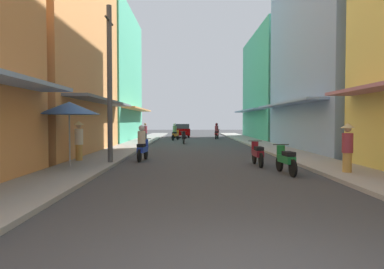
{
  "coord_description": "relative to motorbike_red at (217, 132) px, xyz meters",
  "views": [
    {
      "loc": [
        -0.71,
        -3.69,
        1.76
      ],
      "look_at": [
        -0.52,
        15.26,
        1.03
      ],
      "focal_mm": 32.78,
      "sensor_mm": 36.0,
      "label": 1
    }
  ],
  "objects": [
    {
      "name": "ground_plane",
      "position": [
        -2.05,
        -12.1,
        -0.7
      ],
      "size": [
        97.85,
        97.85,
        0.0
      ],
      "primitive_type": "plane",
      "color": "#38383A"
    },
    {
      "name": "sidewalk_left",
      "position": [
        -6.67,
        -12.1,
        -0.64
      ],
      "size": [
        2.09,
        52.48,
        0.12
      ],
      "primitive_type": "cube",
      "color": "gray",
      "rests_on": "ground"
    },
    {
      "name": "sidewalk_right",
      "position": [
        2.58,
        -12.1,
        -0.64
      ],
      "size": [
        2.09,
        52.48,
        0.12
      ],
      "primitive_type": "cube",
      "color": "#9E9991",
      "rests_on": "ground"
    },
    {
      "name": "building_left_mid",
      "position": [
        -10.71,
        -15.23,
        6.56
      ],
      "size": [
        7.05,
        11.35,
        14.54
      ],
      "color": "#D88C4C",
      "rests_on": "ground"
    },
    {
      "name": "building_left_far",
      "position": [
        -10.71,
        -2.85,
        4.99
      ],
      "size": [
        7.05,
        12.05,
        11.39
      ],
      "color": "#4CB28C",
      "rests_on": "ground"
    },
    {
      "name": "building_right_mid",
      "position": [
        6.62,
        -12.8,
        8.11
      ],
      "size": [
        7.05,
        12.08,
        17.65
      ],
      "color": "#8CA5CC",
      "rests_on": "ground"
    },
    {
      "name": "building_right_far",
      "position": [
        6.61,
        0.57,
        4.43
      ],
      "size": [
        7.05,
        13.2,
        10.28
      ],
      "color": "#4CB28C",
      "rests_on": "ground"
    },
    {
      "name": "motorbike_red",
      "position": [
        0.0,
        0.0,
        0.0
      ],
      "size": [
        0.65,
        1.78,
        1.58
      ],
      "color": "black",
      "rests_on": "ground"
    },
    {
      "name": "motorbike_orange",
      "position": [
        -3.97,
        -1.99,
        0.0
      ],
      "size": [
        0.73,
        1.75,
        1.58
      ],
      "color": "black",
      "rests_on": "ground"
    },
    {
      "name": "motorbike_black",
      "position": [
        -3.15,
        -6.83,
        -0.2
      ],
      "size": [
        0.55,
        1.81,
        0.96
      ],
      "color": "black",
      "rests_on": "ground"
    },
    {
      "name": "motorbike_blue",
      "position": [
        -4.8,
        -18.54,
        0.0
      ],
      "size": [
        0.55,
        1.81,
        1.58
      ],
      "color": "black",
      "rests_on": "ground"
    },
    {
      "name": "motorbike_maroon",
      "position": [
        -0.04,
        -20.27,
        -0.2
      ],
      "size": [
        0.55,
        1.81,
        0.96
      ],
      "color": "black",
      "rests_on": "ground"
    },
    {
      "name": "motorbike_green",
      "position": [
        0.47,
        -22.47,
        -0.2
      ],
      "size": [
        0.55,
        1.81,
        0.96
      ],
      "color": "black",
      "rests_on": "ground"
    },
    {
      "name": "parked_car",
      "position": [
        -3.51,
        4.2,
        0.04
      ],
      "size": [
        1.86,
        4.14,
        1.45
      ],
      "color": "#8C0000",
      "rests_on": "ground"
    },
    {
      "name": "pedestrian_midway",
      "position": [
        -6.45,
        -4.21,
        0.09
      ],
      "size": [
        0.34,
        0.34,
        1.6
      ],
      "color": "#262628",
      "rests_on": "ground"
    },
    {
      "name": "pedestrian_crossing",
      "position": [
        -7.32,
        -19.45,
        0.29
      ],
      "size": [
        0.44,
        0.44,
        1.76
      ],
      "color": "#BF8C3F",
      "rests_on": "ground"
    },
    {
      "name": "pedestrian_far",
      "position": [
        2.34,
        -22.9,
        0.25
      ],
      "size": [
        0.44,
        0.44,
        1.69
      ],
      "color": "#BF8C3F",
      "rests_on": "ground"
    },
    {
      "name": "vendor_umbrella",
      "position": [
        -7.02,
        -21.47,
        1.52
      ],
      "size": [
        2.16,
        2.16,
        2.45
      ],
      "color": "#99999E",
      "rests_on": "ground"
    },
    {
      "name": "utility_pole",
      "position": [
        -5.88,
        -20.1,
        2.52
      ],
      "size": [
        0.2,
        1.2,
        6.3
      ],
      "color": "#4C4C4F",
      "rests_on": "ground"
    }
  ]
}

